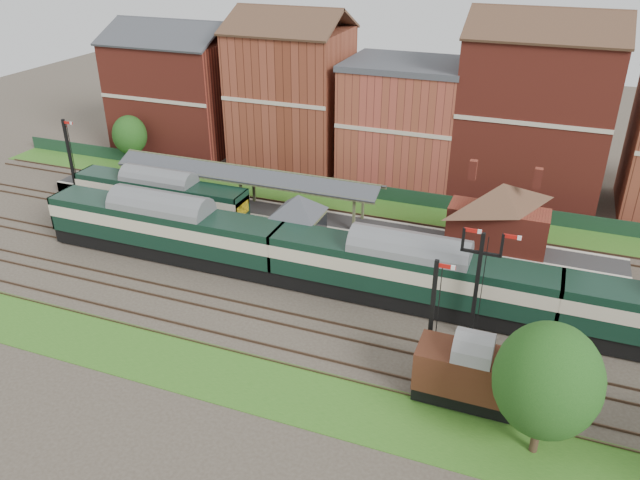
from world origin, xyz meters
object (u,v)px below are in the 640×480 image
(dmu_train, at_px, (408,272))
(platform_railcar, at_px, (160,195))
(signal_box, at_px, (299,227))
(semaphore_bracket, at_px, (478,280))
(goods_van_a, at_px, (470,373))

(dmu_train, xyz_separation_m, platform_railcar, (-25.40, 6.50, -0.42))
(signal_box, xyz_separation_m, semaphore_bracket, (15.04, -5.75, 1.44))
(platform_railcar, distance_m, goods_van_a, 34.97)
(platform_railcar, bearing_deg, signal_box, -11.83)
(semaphore_bracket, bearing_deg, dmu_train, 154.09)
(platform_railcar, height_order, goods_van_a, platform_railcar)
(semaphore_bracket, bearing_deg, goods_van_a, -83.03)
(signal_box, bearing_deg, platform_railcar, 168.17)
(platform_railcar, bearing_deg, dmu_train, -14.35)
(semaphore_bracket, relative_size, goods_van_a, 1.31)
(semaphore_bracket, bearing_deg, signal_box, 159.08)
(signal_box, bearing_deg, semaphore_bracket, -20.92)
(semaphore_bracket, xyz_separation_m, platform_railcar, (-30.55, 9.00, -2.28))
(semaphore_bracket, relative_size, platform_railcar, 0.47)
(signal_box, height_order, platform_railcar, signal_box)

